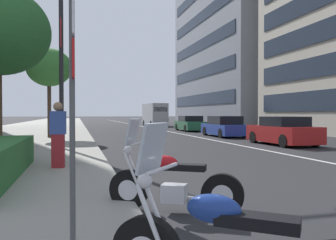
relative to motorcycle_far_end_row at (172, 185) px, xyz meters
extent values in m
cube|color=gray|center=(27.29, 5.33, -0.37)|extent=(160.00, 9.56, 0.15)
cube|color=silver|center=(32.29, -6.34, -0.44)|extent=(110.00, 0.16, 0.01)
cube|color=black|center=(-2.85, 0.10, 0.28)|extent=(0.57, 0.64, 0.10)
ellipsoid|color=navy|center=(-2.64, 0.37, 0.34)|extent=(0.47, 0.51, 0.24)
cylinder|color=silver|center=(-2.36, 0.83, 0.19)|extent=(0.23, 0.28, 0.64)
cylinder|color=silver|center=(-2.25, 0.74, 0.19)|extent=(0.23, 0.28, 0.64)
cylinder|color=silver|center=(-2.35, 0.72, 0.64)|extent=(0.49, 0.40, 0.04)
sphere|color=silver|center=(-2.24, 0.87, 0.52)|extent=(0.14, 0.14, 0.14)
cube|color=#B2BCC6|center=(-2.29, 0.80, 0.82)|extent=(0.42, 0.37, 0.44)
cylinder|color=black|center=(0.35, 0.63, -0.12)|extent=(0.43, 0.63, 0.65)
cylinder|color=silver|center=(0.35, 0.63, -0.12)|extent=(0.28, 0.35, 0.33)
cylinder|color=black|center=(-0.40, -0.69, -0.12)|extent=(0.43, 0.63, 0.65)
cylinder|color=silver|center=(-0.40, -0.69, -0.12)|extent=(0.28, 0.35, 0.33)
cube|color=silver|center=(-0.02, -0.03, -0.13)|extent=(0.41, 0.46, 0.28)
cube|color=black|center=(-0.11, -0.19, 0.28)|extent=(0.51, 0.66, 0.10)
ellipsoid|color=#AD1116|center=(0.06, 0.11, 0.34)|extent=(0.44, 0.52, 0.24)
cylinder|color=silver|center=(0.25, 0.59, 0.19)|extent=(0.20, 0.30, 0.64)
cylinder|color=silver|center=(0.37, 0.52, 0.19)|extent=(0.20, 0.30, 0.64)
cylinder|color=silver|center=(0.27, 0.49, 0.64)|extent=(0.54, 0.33, 0.04)
sphere|color=silver|center=(0.36, 0.64, 0.52)|extent=(0.14, 0.14, 0.14)
cube|color=#B2BCC6|center=(0.32, 0.57, 0.82)|extent=(0.44, 0.32, 0.44)
cylinder|color=silver|center=(-0.04, -0.35, -0.25)|extent=(0.42, 0.64, 0.16)
cube|color=maroon|center=(10.10, -8.56, 0.10)|extent=(4.18, 1.87, 0.80)
cube|color=black|center=(9.94, -8.56, 0.74)|extent=(2.03, 1.69, 0.47)
cylinder|color=black|center=(11.46, -7.71, -0.13)|extent=(0.62, 0.23, 0.62)
cylinder|color=black|center=(11.48, -9.36, -0.13)|extent=(0.62, 0.23, 0.62)
cylinder|color=black|center=(8.72, -7.75, -0.13)|extent=(0.62, 0.23, 0.62)
cylinder|color=black|center=(8.74, -9.40, -0.13)|extent=(0.62, 0.23, 0.62)
cube|color=navy|center=(16.70, -8.32, 0.05)|extent=(4.56, 1.88, 0.70)
cube|color=black|center=(16.59, -8.32, 0.68)|extent=(2.42, 1.70, 0.56)
cylinder|color=black|center=(18.21, -7.54, -0.13)|extent=(0.62, 0.23, 0.62)
cylinder|color=black|center=(18.18, -9.16, -0.13)|extent=(0.62, 0.23, 0.62)
cylinder|color=black|center=(15.23, -7.47, -0.13)|extent=(0.62, 0.23, 0.62)
cylinder|color=black|center=(15.20, -9.10, -0.13)|extent=(0.62, 0.23, 0.62)
cube|color=#236038|center=(24.60, -8.49, 0.07)|extent=(4.47, 1.90, 0.72)
cube|color=black|center=(24.50, -8.49, 0.68)|extent=(2.34, 1.71, 0.49)
cylinder|color=black|center=(26.08, -7.70, -0.13)|extent=(0.62, 0.23, 0.62)
cylinder|color=black|center=(26.04, -9.35, -0.13)|extent=(0.62, 0.23, 0.62)
cylinder|color=black|center=(23.15, -7.64, -0.13)|extent=(0.62, 0.23, 0.62)
cylinder|color=black|center=(23.12, -9.28, -0.13)|extent=(0.62, 0.23, 0.62)
cube|color=#B7B7BC|center=(37.79, -8.14, 1.08)|extent=(5.74, 2.20, 2.61)
cube|color=black|center=(34.98, -8.25, 1.65)|extent=(0.11, 1.66, 0.56)
cylinder|color=black|center=(39.68, -7.18, -0.08)|extent=(0.73, 0.29, 0.72)
cylinder|color=black|center=(39.75, -8.95, -0.08)|extent=(0.73, 0.29, 0.72)
cylinder|color=black|center=(35.83, -7.33, -0.08)|extent=(0.73, 0.29, 0.72)
cylinder|color=black|center=(35.90, -9.10, -0.08)|extent=(0.73, 0.29, 0.72)
cylinder|color=#47494C|center=(-1.46, 1.49, 1.05)|extent=(0.06, 0.06, 2.68)
cube|color=silver|center=(-1.46, 1.48, 2.14)|extent=(0.32, 0.02, 0.40)
cube|color=red|center=(-1.46, 1.48, 1.69)|extent=(0.32, 0.02, 0.40)
cylinder|color=#232326|center=(9.64, 2.05, 4.08)|extent=(0.18, 0.18, 8.76)
cube|color=#B21E23|center=(9.29, 2.05, 4.36)|extent=(0.56, 0.03, 1.10)
cube|color=#B21E23|center=(9.99, 2.05, 4.36)|extent=(0.56, 0.03, 1.10)
cylinder|color=#473323|center=(16.41, 3.01, 1.29)|extent=(0.22, 0.22, 3.17)
ellipsoid|color=#387A33|center=(16.41, 3.01, 3.86)|extent=(2.64, 2.64, 2.25)
cube|color=maroon|center=(4.24, 1.92, 0.14)|extent=(0.26, 0.34, 0.88)
cube|color=#33478C|center=(4.24, 1.92, 0.89)|extent=(0.29, 0.42, 0.60)
sphere|color=#8C6647|center=(4.24, 1.92, 1.31)|extent=(0.24, 0.24, 0.24)
cube|color=#232D3D|center=(40.46, -15.18, 3.08)|extent=(22.37, 0.08, 1.50)
cube|color=#232D3D|center=(40.46, -15.18, 6.87)|extent=(22.37, 0.08, 1.50)
cube|color=#232D3D|center=(40.46, -15.18, 10.65)|extent=(22.37, 0.08, 1.50)
cube|color=#232D3D|center=(40.46, -15.18, 14.44)|extent=(22.37, 0.08, 1.50)
camera|label=1|loc=(-5.27, 1.45, 1.12)|focal=37.12mm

